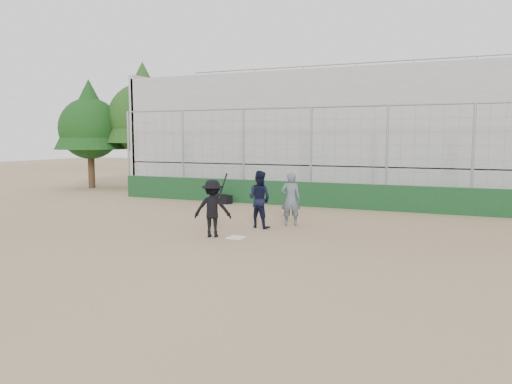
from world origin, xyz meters
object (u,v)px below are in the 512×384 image
at_px(batter_at_plate, 213,208).
at_px(umpire, 291,202).
at_px(equipment_bag, 222,199).
at_px(catcher_crouched, 259,209).

distance_m(batter_at_plate, umpire, 2.94).
bearing_deg(equipment_bag, batter_at_plate, -64.99).
xyz_separation_m(umpire, equipment_bag, (-4.48, 3.99, -0.58)).
bearing_deg(batter_at_plate, equipment_bag, 115.01).
xyz_separation_m(batter_at_plate, equipment_bag, (-3.06, 6.56, -0.63)).
xyz_separation_m(catcher_crouched, umpire, (0.76, 0.75, 0.17)).
distance_m(catcher_crouched, umpire, 1.08).
bearing_deg(equipment_bag, catcher_crouched, -51.86).
relative_size(catcher_crouched, equipment_bag, 1.29).
bearing_deg(umpire, equipment_bag, -63.05).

